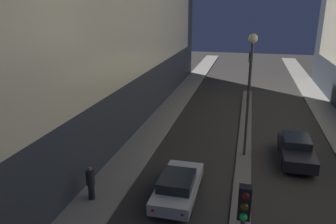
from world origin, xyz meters
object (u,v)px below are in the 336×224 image
street_lamp (250,72)px  car_left_lane (178,186)px  traffic_light_mid (250,66)px  pedestrian_on_left_sidewalk (91,182)px  car_right_lane (296,149)px

street_lamp → car_left_lane: 8.11m
traffic_light_mid → car_left_lane: 18.65m
car_left_lane → pedestrian_on_left_sidewalk: 4.30m
traffic_light_mid → pedestrian_on_left_sidewalk: bearing=-110.4°
traffic_light_mid → car_left_lane: (-3.13, -18.14, -3.01)m
car_left_lane → car_right_lane: bearing=43.3°
traffic_light_mid → pedestrian_on_left_sidewalk: size_ratio=2.82×
street_lamp → pedestrian_on_left_sidewalk: 11.01m
car_right_lane → pedestrian_on_left_sidewalk: pedestrian_on_left_sidewalk is taller
street_lamp → pedestrian_on_left_sidewalk: size_ratio=4.36×
traffic_light_mid → street_lamp: (0.00, -12.40, 1.78)m
street_lamp → car_left_lane: bearing=-118.6°
car_left_lane → pedestrian_on_left_sidewalk: size_ratio=2.62×
street_lamp → pedestrian_on_left_sidewalk: bearing=-135.9°
street_lamp → car_right_lane: size_ratio=1.61×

